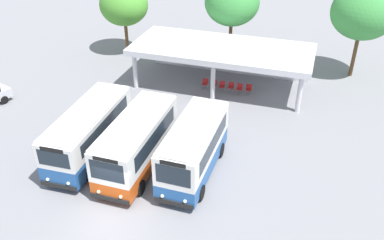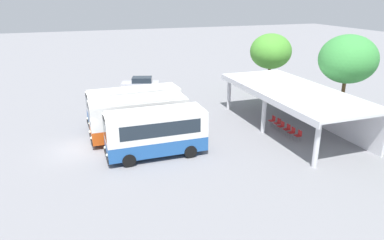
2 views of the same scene
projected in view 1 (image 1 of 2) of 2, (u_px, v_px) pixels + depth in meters
name	position (u px, v px, depth m)	size (l,w,h in m)	color
ground_plane	(111.00, 220.00, 21.37)	(180.00, 180.00, 0.00)	gray
city_bus_nearest_orange	(89.00, 131.00, 25.44)	(2.66, 7.93, 3.15)	black
city_bus_second_in_row	(137.00, 142.00, 24.28)	(2.48, 7.42, 3.30)	black
city_bus_middle_cream	(194.00, 147.00, 23.79)	(2.47, 6.95, 3.29)	black
terminal_canopy	(224.00, 52.00, 33.92)	(14.42, 6.25, 3.40)	silver
waiting_chair_end_by_column	(205.00, 83.00, 33.92)	(0.45, 0.45, 0.86)	slate
waiting_chair_second_from_end	(214.00, 84.00, 33.78)	(0.45, 0.45, 0.86)	slate
waiting_chair_middle_seat	(222.00, 85.00, 33.49)	(0.45, 0.45, 0.86)	slate
waiting_chair_fourth_seat	(231.00, 86.00, 33.37)	(0.45, 0.45, 0.86)	slate
waiting_chair_fifth_seat	(240.00, 88.00, 33.13)	(0.45, 0.45, 0.86)	slate
waiting_chair_far_end_seat	(249.00, 89.00, 33.02)	(0.45, 0.45, 0.86)	slate
roadside_tree_behind_canopy	(232.00, 2.00, 36.75)	(4.90, 4.90, 7.48)	brown
roadside_tree_east_of_canopy	(363.00, 12.00, 33.46)	(5.22, 5.22, 7.82)	brown
roadside_tree_west_of_canopy	(124.00, 5.00, 38.56)	(4.53, 4.53, 6.63)	brown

